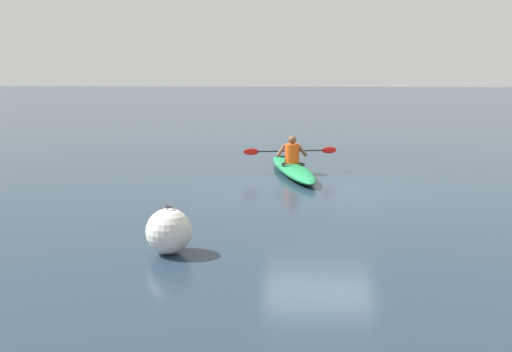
% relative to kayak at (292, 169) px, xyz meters
% --- Properties ---
extents(ground_plane, '(160.00, 160.00, 0.00)m').
position_rel_kayak_xyz_m(ground_plane, '(-0.64, 1.89, -0.14)').
color(ground_plane, '#1E2D3D').
extents(kayak, '(1.56, 4.25, 0.28)m').
position_rel_kayak_xyz_m(kayak, '(0.00, 0.00, 0.00)').
color(kayak, '#19723F').
rests_on(kayak, ground).
extents(kayaker, '(2.41, 0.66, 0.70)m').
position_rel_kayak_xyz_m(kayaker, '(0.02, -0.07, 0.43)').
color(kayaker, '#E04C14').
rests_on(kayaker, kayak).
extents(mooring_buoy_orange_mid, '(0.67, 0.67, 0.71)m').
position_rel_kayak_xyz_m(mooring_buoy_orange_mid, '(1.74, 6.71, 0.19)').
color(mooring_buoy_orange_mid, silver).
rests_on(mooring_buoy_orange_mid, ground).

